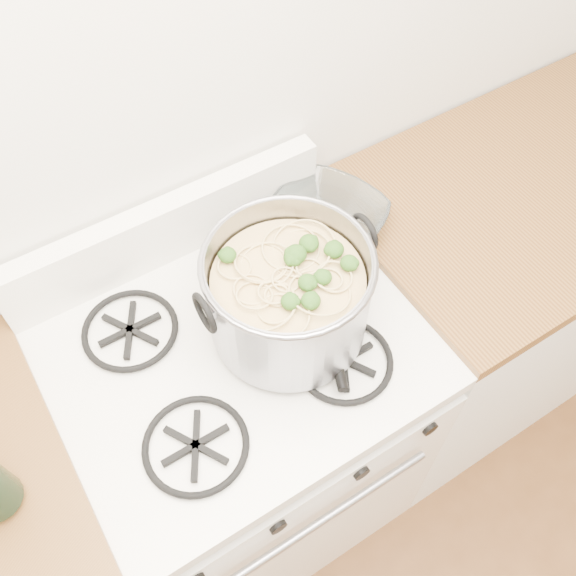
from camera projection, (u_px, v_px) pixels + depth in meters
The scene contains 6 objects.
gas_range at pixel (248, 435), 1.72m from camera, with size 0.76×0.66×0.92m.
counter_left at pixel (66, 535), 1.55m from camera, with size 0.25×0.65×0.92m.
counter_right at pixel (494, 286), 1.97m from camera, with size 1.00×0.65×0.92m.
stock_pot at pixel (288, 296), 1.26m from camera, with size 0.36×0.33×0.23m.
spatula at pixel (320, 284), 1.39m from camera, with size 0.29×0.31×0.02m, color black, non-canonical shape.
glass_bowl at pixel (326, 225), 1.49m from camera, with size 0.10×0.10×0.03m, color white.
Camera 1 is at (-0.26, 0.64, 2.07)m, focal length 40.00 mm.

